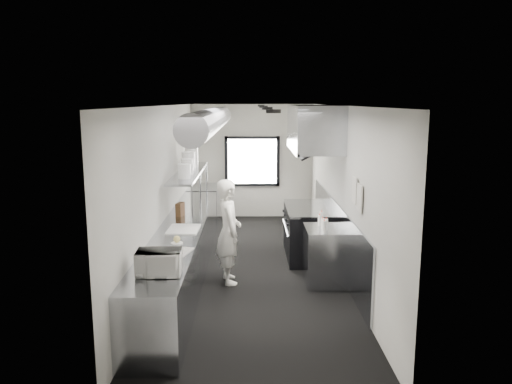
{
  "coord_description": "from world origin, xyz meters",
  "views": [
    {
      "loc": [
        -0.04,
        -8.34,
        2.88
      ],
      "look_at": [
        0.05,
        -0.2,
        1.39
      ],
      "focal_mm": 35.13,
      "sensor_mm": 36.0,
      "label": 1
    }
  ],
  "objects_px": {
    "squeeze_bottle_e": "(321,217)",
    "plate_stack_a": "(184,171)",
    "exhaust_hood": "(314,128)",
    "microwave": "(159,263)",
    "bottle_station": "(326,256)",
    "plate_stack_d": "(191,157)",
    "squeeze_bottle_d": "(320,220)",
    "deli_tub_a": "(146,269)",
    "small_plate": "(177,243)",
    "far_work_table": "(204,205)",
    "deli_tub_b": "(144,265)",
    "squeeze_bottle_c": "(323,224)",
    "cutting_board": "(183,229)",
    "prep_counter": "(183,252)",
    "pass_shelf": "(190,173)",
    "squeeze_bottle_b": "(326,224)",
    "line_cook": "(229,231)",
    "plate_stack_b": "(187,167)",
    "knife_block": "(180,209)",
    "squeeze_bottle_a": "(324,227)",
    "range": "(309,232)"
  },
  "relations": [
    {
      "from": "knife_block",
      "to": "plate_stack_a",
      "type": "relative_size",
      "value": 0.92
    },
    {
      "from": "squeeze_bottle_a",
      "to": "squeeze_bottle_d",
      "type": "relative_size",
      "value": 1.12
    },
    {
      "from": "deli_tub_b",
      "to": "squeeze_bottle_a",
      "type": "xyz_separation_m",
      "value": [
        2.4,
        1.58,
        0.05
      ]
    },
    {
      "from": "plate_stack_d",
      "to": "squeeze_bottle_b",
      "type": "relative_size",
      "value": 2.34
    },
    {
      "from": "deli_tub_b",
      "to": "small_plate",
      "type": "xyz_separation_m",
      "value": [
        0.25,
        1.05,
        -0.04
      ]
    },
    {
      "from": "microwave",
      "to": "plate_stack_d",
      "type": "xyz_separation_m",
      "value": [
        -0.12,
        4.41,
        0.73
      ]
    },
    {
      "from": "exhaust_hood",
      "to": "prep_counter",
      "type": "xyz_separation_m",
      "value": [
        -2.25,
        -1.2,
        -1.94
      ]
    },
    {
      "from": "range",
      "to": "plate_stack_d",
      "type": "distance_m",
      "value": 2.76
    },
    {
      "from": "exhaust_hood",
      "to": "prep_counter",
      "type": "distance_m",
      "value": 3.2
    },
    {
      "from": "small_plate",
      "to": "squeeze_bottle_e",
      "type": "relative_size",
      "value": 0.9
    },
    {
      "from": "far_work_table",
      "to": "squeeze_bottle_c",
      "type": "xyz_separation_m",
      "value": [
        2.23,
        -3.93,
        0.53
      ]
    },
    {
      "from": "plate_stack_d",
      "to": "squeeze_bottle_c",
      "type": "distance_m",
      "value": 3.37
    },
    {
      "from": "cutting_board",
      "to": "squeeze_bottle_b",
      "type": "relative_size",
      "value": 3.58
    },
    {
      "from": "exhaust_hood",
      "to": "microwave",
      "type": "relative_size",
      "value": 4.63
    },
    {
      "from": "squeeze_bottle_d",
      "to": "squeeze_bottle_e",
      "type": "bearing_deg",
      "value": 73.17
    },
    {
      "from": "squeeze_bottle_e",
      "to": "plate_stack_b",
      "type": "bearing_deg",
      "value": 157.53
    },
    {
      "from": "microwave",
      "to": "deli_tub_b",
      "type": "relative_size",
      "value": 3.75
    },
    {
      "from": "squeeze_bottle_e",
      "to": "exhaust_hood",
      "type": "bearing_deg",
      "value": 91.19
    },
    {
      "from": "knife_block",
      "to": "squeeze_bottle_d",
      "type": "relative_size",
      "value": 1.33
    },
    {
      "from": "cutting_board",
      "to": "plate_stack_d",
      "type": "distance_m",
      "value": 2.53
    },
    {
      "from": "knife_block",
      "to": "squeeze_bottle_b",
      "type": "relative_size",
      "value": 1.33
    },
    {
      "from": "deli_tub_b",
      "to": "squeeze_bottle_a",
      "type": "relative_size",
      "value": 0.65
    },
    {
      "from": "cutting_board",
      "to": "squeeze_bottle_d",
      "type": "bearing_deg",
      "value": 6.4
    },
    {
      "from": "squeeze_bottle_e",
      "to": "plate_stack_a",
      "type": "bearing_deg",
      "value": 167.94
    },
    {
      "from": "line_cook",
      "to": "prep_counter",
      "type": "bearing_deg",
      "value": 66.82
    },
    {
      "from": "exhaust_hood",
      "to": "bottle_station",
      "type": "distance_m",
      "value": 2.39
    },
    {
      "from": "far_work_table",
      "to": "squeeze_bottle_a",
      "type": "height_order",
      "value": "squeeze_bottle_a"
    },
    {
      "from": "squeeze_bottle_a",
      "to": "squeeze_bottle_b",
      "type": "bearing_deg",
      "value": 73.61
    },
    {
      "from": "deli_tub_a",
      "to": "plate_stack_b",
      "type": "xyz_separation_m",
      "value": [
        0.08,
        3.33,
        0.77
      ]
    },
    {
      "from": "squeeze_bottle_d",
      "to": "squeeze_bottle_e",
      "type": "height_order",
      "value": "squeeze_bottle_e"
    },
    {
      "from": "plate_stack_a",
      "to": "far_work_table",
      "type": "bearing_deg",
      "value": 89.56
    },
    {
      "from": "far_work_table",
      "to": "small_plate",
      "type": "height_order",
      "value": "small_plate"
    },
    {
      "from": "exhaust_hood",
      "to": "bottle_station",
      "type": "relative_size",
      "value": 2.44
    },
    {
      "from": "squeeze_bottle_e",
      "to": "deli_tub_a",
      "type": "bearing_deg",
      "value": -135.05
    },
    {
      "from": "deli_tub_a",
      "to": "small_plate",
      "type": "bearing_deg",
      "value": 81.34
    },
    {
      "from": "cutting_board",
      "to": "squeeze_bottle_a",
      "type": "height_order",
      "value": "squeeze_bottle_a"
    },
    {
      "from": "pass_shelf",
      "to": "squeeze_bottle_c",
      "type": "relative_size",
      "value": 17.95
    },
    {
      "from": "plate_stack_a",
      "to": "squeeze_bottle_e",
      "type": "distance_m",
      "value": 2.45
    },
    {
      "from": "prep_counter",
      "to": "microwave",
      "type": "height_order",
      "value": "microwave"
    },
    {
      "from": "plate_stack_a",
      "to": "squeeze_bottle_b",
      "type": "bearing_deg",
      "value": -22.14
    },
    {
      "from": "plate_stack_b",
      "to": "cutting_board",
      "type": "bearing_deg",
      "value": -86.1
    },
    {
      "from": "microwave",
      "to": "plate_stack_d",
      "type": "relative_size",
      "value": 1.17
    },
    {
      "from": "prep_counter",
      "to": "squeeze_bottle_b",
      "type": "height_order",
      "value": "squeeze_bottle_b"
    },
    {
      "from": "microwave",
      "to": "plate_stack_b",
      "type": "distance_m",
      "value": 3.47
    },
    {
      "from": "cutting_board",
      "to": "squeeze_bottle_d",
      "type": "relative_size",
      "value": 3.59
    },
    {
      "from": "pass_shelf",
      "to": "small_plate",
      "type": "height_order",
      "value": "pass_shelf"
    },
    {
      "from": "line_cook",
      "to": "squeeze_bottle_c",
      "type": "height_order",
      "value": "line_cook"
    },
    {
      "from": "plate_stack_d",
      "to": "cutting_board",
      "type": "bearing_deg",
      "value": -86.82
    },
    {
      "from": "squeeze_bottle_e",
      "to": "squeeze_bottle_a",
      "type": "bearing_deg",
      "value": -94.27
    },
    {
      "from": "plate_stack_a",
      "to": "plate_stack_b",
      "type": "xyz_separation_m",
      "value": [
        -0.01,
        0.46,
        0.02
      ]
    }
  ]
}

